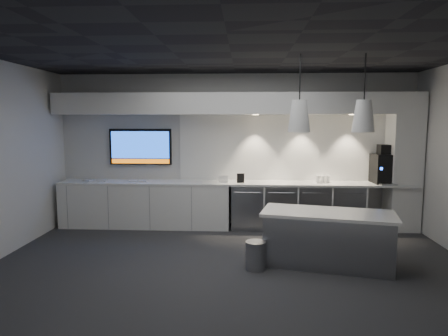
# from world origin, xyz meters

# --- Properties ---
(floor) EXTENTS (7.00, 7.00, 0.00)m
(floor) POSITION_xyz_m (0.00, 0.00, 0.00)
(floor) COLOR #2A2A2C
(floor) RESTS_ON ground
(ceiling) EXTENTS (7.00, 7.00, 0.00)m
(ceiling) POSITION_xyz_m (0.00, 0.00, 3.00)
(ceiling) COLOR black
(ceiling) RESTS_ON wall_back
(wall_back) EXTENTS (7.00, 0.00, 7.00)m
(wall_back) POSITION_xyz_m (0.00, 2.50, 1.50)
(wall_back) COLOR silver
(wall_back) RESTS_ON floor
(wall_front) EXTENTS (7.00, 0.00, 7.00)m
(wall_front) POSITION_xyz_m (0.00, -2.50, 1.50)
(wall_front) COLOR silver
(wall_front) RESTS_ON floor
(back_counter) EXTENTS (6.80, 0.65, 0.04)m
(back_counter) POSITION_xyz_m (0.00, 2.17, 0.88)
(back_counter) COLOR white
(back_counter) RESTS_ON left_base_cabinets
(left_base_cabinets) EXTENTS (3.30, 0.63, 0.86)m
(left_base_cabinets) POSITION_xyz_m (-1.75, 2.17, 0.43)
(left_base_cabinets) COLOR white
(left_base_cabinets) RESTS_ON floor
(fridge_unit_a) EXTENTS (0.60, 0.61, 0.85)m
(fridge_unit_a) POSITION_xyz_m (0.25, 2.17, 0.42)
(fridge_unit_a) COLOR gray
(fridge_unit_a) RESTS_ON floor
(fridge_unit_b) EXTENTS (0.60, 0.61, 0.85)m
(fridge_unit_b) POSITION_xyz_m (0.88, 2.17, 0.42)
(fridge_unit_b) COLOR gray
(fridge_unit_b) RESTS_ON floor
(fridge_unit_c) EXTENTS (0.60, 0.61, 0.85)m
(fridge_unit_c) POSITION_xyz_m (1.51, 2.17, 0.42)
(fridge_unit_c) COLOR gray
(fridge_unit_c) RESTS_ON floor
(fridge_unit_d) EXTENTS (0.60, 0.61, 0.85)m
(fridge_unit_d) POSITION_xyz_m (2.14, 2.17, 0.42)
(fridge_unit_d) COLOR gray
(fridge_unit_d) RESTS_ON floor
(backsplash) EXTENTS (4.60, 0.03, 1.30)m
(backsplash) POSITION_xyz_m (1.20, 2.48, 1.55)
(backsplash) COLOR white
(backsplash) RESTS_ON wall_back
(soffit) EXTENTS (6.90, 0.60, 0.40)m
(soffit) POSITION_xyz_m (0.00, 2.20, 2.40)
(soffit) COLOR white
(soffit) RESTS_ON wall_back
(column) EXTENTS (0.55, 0.55, 2.60)m
(column) POSITION_xyz_m (3.20, 2.20, 1.30)
(column) COLOR white
(column) RESTS_ON floor
(wall_tv) EXTENTS (1.25, 0.07, 0.72)m
(wall_tv) POSITION_xyz_m (-1.90, 2.45, 1.56)
(wall_tv) COLOR black
(wall_tv) RESTS_ON wall_back
(island) EXTENTS (1.99, 1.18, 0.79)m
(island) POSITION_xyz_m (1.40, 0.19, 0.40)
(island) COLOR gray
(island) RESTS_ON floor
(bin) EXTENTS (0.34, 0.34, 0.40)m
(bin) POSITION_xyz_m (0.36, -0.03, 0.20)
(bin) COLOR gray
(bin) RESTS_ON floor
(coffee_machine) EXTENTS (0.43, 0.59, 0.73)m
(coffee_machine) POSITION_xyz_m (2.84, 2.20, 1.20)
(coffee_machine) COLOR black
(coffee_machine) RESTS_ON back_counter
(sign_black) EXTENTS (0.14, 0.04, 0.18)m
(sign_black) POSITION_xyz_m (0.12, 2.09, 0.99)
(sign_black) COLOR black
(sign_black) RESTS_ON back_counter
(sign_white) EXTENTS (0.18, 0.02, 0.14)m
(sign_white) POSITION_xyz_m (-0.21, 2.11, 0.97)
(sign_white) COLOR white
(sign_white) RESTS_ON back_counter
(cup_cluster) EXTENTS (0.25, 0.16, 0.14)m
(cup_cluster) POSITION_xyz_m (1.70, 2.17, 0.97)
(cup_cluster) COLOR white
(cup_cluster) RESTS_ON back_counter
(tray_a) EXTENTS (0.20, 0.20, 0.02)m
(tray_a) POSITION_xyz_m (-2.88, 2.16, 0.91)
(tray_a) COLOR #B1B1B1
(tray_a) RESTS_ON back_counter
(tray_b) EXTENTS (0.19, 0.19, 0.02)m
(tray_b) POSITION_xyz_m (-2.59, 2.12, 0.91)
(tray_b) COLOR #B1B1B1
(tray_b) RESTS_ON back_counter
(tray_c) EXTENTS (0.20, 0.20, 0.02)m
(tray_c) POSITION_xyz_m (-1.99, 2.12, 0.91)
(tray_c) COLOR #B1B1B1
(tray_c) RESTS_ON back_counter
(tray_d) EXTENTS (0.18, 0.18, 0.02)m
(tray_d) POSITION_xyz_m (-1.79, 2.14, 0.91)
(tray_d) COLOR #B1B1B1
(tray_d) RESTS_ON back_counter
(pendant_left) EXTENTS (0.31, 0.31, 1.15)m
(pendant_left) POSITION_xyz_m (0.95, 0.19, 2.15)
(pendant_left) COLOR white
(pendant_left) RESTS_ON ceiling
(pendant_right) EXTENTS (0.31, 0.31, 1.15)m
(pendant_right) POSITION_xyz_m (1.84, 0.19, 2.15)
(pendant_right) COLOR white
(pendant_right) RESTS_ON ceiling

